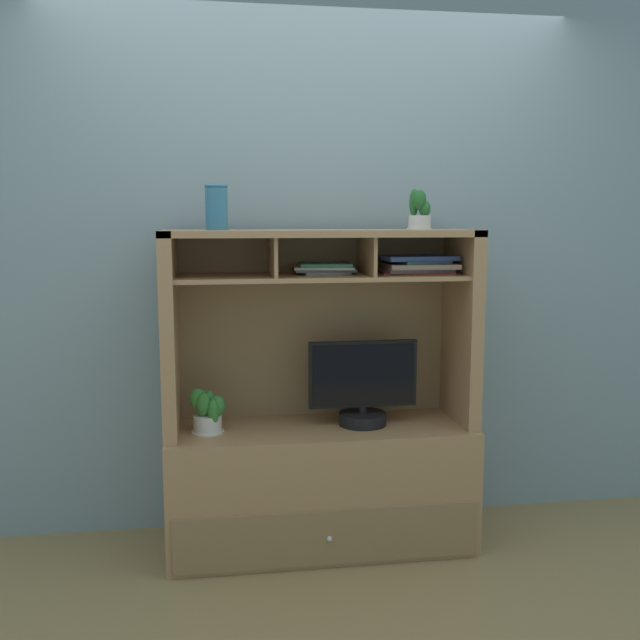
# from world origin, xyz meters

# --- Properties ---
(floor_plane) EXTENTS (6.00, 6.00, 0.02)m
(floor_plane) POSITION_xyz_m (0.00, 0.00, -0.01)
(floor_plane) COLOR olive
(floor_plane) RESTS_ON ground
(back_wall) EXTENTS (6.00, 0.02, 2.80)m
(back_wall) POSITION_xyz_m (0.00, 0.29, 1.40)
(back_wall) COLOR gray
(back_wall) RESTS_ON ground
(media_console) EXTENTS (1.40, 0.55, 1.47)m
(media_console) POSITION_xyz_m (0.00, 0.01, 0.45)
(media_console) COLOR #A57C52
(media_console) RESTS_ON ground
(tv_monitor) EXTENTS (0.50, 0.22, 0.39)m
(tv_monitor) POSITION_xyz_m (0.20, -0.02, 0.74)
(tv_monitor) COLOR black
(tv_monitor) RESTS_ON media_console
(potted_orchid) EXTENTS (0.16, 0.15, 0.20)m
(potted_orchid) POSITION_xyz_m (-0.51, -0.04, 0.66)
(potted_orchid) COLOR silver
(potted_orchid) RESTS_ON media_console
(magazine_stack_left) EXTENTS (0.36, 0.29, 0.08)m
(magazine_stack_left) POSITION_xyz_m (0.45, 0.00, 1.31)
(magazine_stack_left) COLOR #9B332E
(magazine_stack_left) RESTS_ON media_console
(magazine_stack_centre) EXTENTS (0.29, 0.25, 0.05)m
(magazine_stack_centre) POSITION_xyz_m (0.03, 0.05, 1.30)
(magazine_stack_centre) COLOR gray
(magazine_stack_centre) RESTS_ON media_console
(potted_succulent) EXTENTS (0.11, 0.11, 0.18)m
(potted_succulent) POSITION_xyz_m (0.45, -0.01, 1.54)
(potted_succulent) COLOR silver
(potted_succulent) RESTS_ON media_console
(ceramic_vase) EXTENTS (0.10, 0.10, 0.20)m
(ceramic_vase) POSITION_xyz_m (-0.45, -0.01, 1.57)
(ceramic_vase) COLOR teal
(ceramic_vase) RESTS_ON media_console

